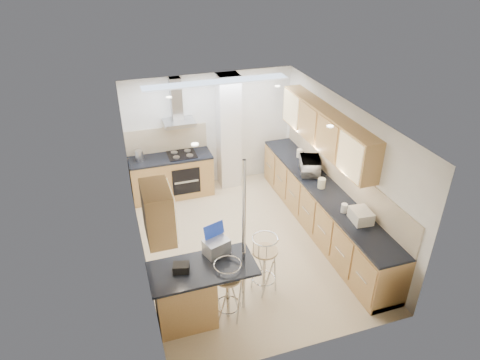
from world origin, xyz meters
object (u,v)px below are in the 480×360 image
object	(u,v)px
bar_stool_near	(228,291)
bar_stool_end	(264,264)
microwave	(310,166)
laptop	(216,247)
bread_bin	(361,216)

from	to	relation	value
bar_stool_near	bar_stool_end	size ratio (longest dim) A/B	0.98
microwave	laptop	bearing A→B (deg)	146.49
bar_stool_near	bar_stool_end	world-z (taller)	bar_stool_end
microwave	bar_stool_near	xyz separation A→B (m)	(-2.28, -2.12, -0.56)
laptop	bar_stool_end	distance (m)	0.93
microwave	laptop	xyz separation A→B (m)	(-2.35, -1.80, -0.01)
laptop	bread_bin	world-z (taller)	laptop
microwave	bar_stool_near	size ratio (longest dim) A/B	0.53
laptop	bar_stool_near	size ratio (longest dim) A/B	0.33
laptop	bar_stool_near	bearing A→B (deg)	-97.70
bar_stool_near	bread_bin	size ratio (longest dim) A/B	2.72
microwave	bread_bin	xyz separation A→B (m)	(0.06, -1.70, -0.05)
microwave	laptop	size ratio (longest dim) A/B	1.59
laptop	bar_stool_end	size ratio (longest dim) A/B	0.33
bar_stool_near	laptop	bearing A→B (deg)	98.94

